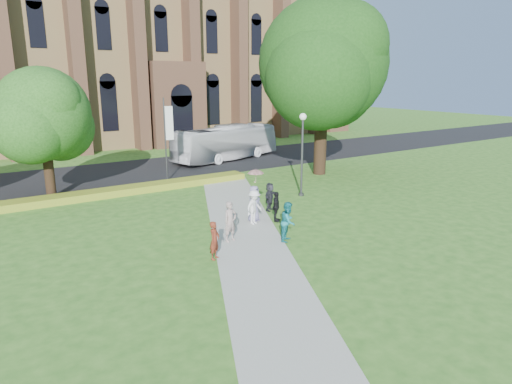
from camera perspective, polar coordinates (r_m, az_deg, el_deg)
ground at (r=20.19m, az=0.71°, el=-7.29°), size 160.00×160.00×0.00m
road at (r=37.79m, az=-16.65°, el=2.30°), size 160.00×10.00×0.02m
footpath at (r=20.96m, az=-0.84°, el=-6.41°), size 15.58×28.54×0.04m
flower_hedge at (r=30.82m, az=-16.44°, el=0.14°), size 18.00×1.40×0.45m
cathedral at (r=59.23m, az=-13.87°, el=19.19°), size 52.60×18.25×28.00m
streetlamp at (r=28.80m, az=5.81°, el=5.92°), size 0.44×0.44×5.24m
large_tree at (r=35.52m, az=8.38°, el=15.59°), size 9.60×9.60×13.20m
street_tree_1 at (r=30.44m, az=-25.12°, el=8.77°), size 5.60×5.60×8.05m
banner_pole_0 at (r=33.48m, az=-11.11°, el=7.04°), size 0.70×0.10×6.00m
tour_coach at (r=41.84m, az=-3.73°, el=6.15°), size 11.51×5.43×3.12m
pedestrian_0 at (r=18.98m, az=-5.21°, el=-6.04°), size 0.71×0.66×1.62m
pedestrian_1 at (r=20.98m, az=4.05°, el=-3.70°), size 1.14×1.10×1.85m
pedestrian_2 at (r=23.33m, az=-0.23°, el=-1.90°), size 1.31×1.03×1.78m
pedestrian_3 at (r=23.79m, az=2.54°, el=-1.84°), size 0.91×0.95×1.59m
pedestrian_4 at (r=23.74m, az=-0.26°, el=-1.46°), size 1.11×0.99×1.91m
pedestrian_5 at (r=25.73m, az=1.74°, el=-0.57°), size 1.52×1.17×1.61m
pedestrian_6 at (r=20.91m, az=-3.22°, el=-3.70°), size 0.75×0.55×1.88m
parasol at (r=23.60m, az=-0.03°, el=1.74°), size 0.94×0.94×0.72m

